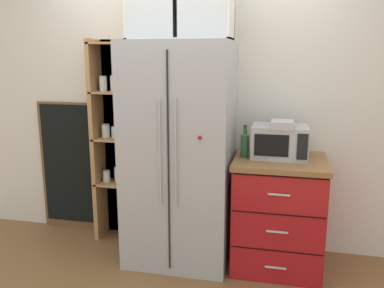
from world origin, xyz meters
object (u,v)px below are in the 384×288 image
Objects in this scene: coffee_maker at (282,140)px; chalkboard_menu at (70,166)px; bottle_green at (245,143)px; refrigerator at (180,154)px; mug_sage at (281,154)px; microwave at (280,142)px; bottle_clear at (281,142)px.

coffee_maker is 2.10m from chalkboard_menu.
refrigerator is at bearing -176.84° from bottle_green.
refrigerator is 5.91× the size of coffee_maker.
mug_sage is at bearing 0.49° from refrigerator.
coffee_maker is at bearing 2.76° from refrigerator.
coffee_maker is at bearing 2.03° from bottle_green.
bottle_green is (-0.29, -0.01, -0.04)m from coffee_maker.
coffee_maker is (0.01, -0.04, 0.03)m from microwave.
bottle_green is (0.53, 0.03, 0.11)m from refrigerator.
mug_sage is (0.02, -0.07, -0.08)m from microwave.
chalkboard_menu is at bearing 173.85° from bottle_clear.
bottle_green is 1.82m from chalkboard_menu.
mug_sage is (0.00, -0.03, -0.11)m from coffee_maker.
mug_sage is at bearing -86.91° from coffee_maker.
microwave is at bearing 10.82° from bottle_green.
chalkboard_menu is (-2.02, 0.25, -0.40)m from microwave.
chalkboard_menu is (-1.75, 0.30, -0.38)m from bottle_green.
bottle_green is 0.95× the size of bottle_clear.
mug_sage is at bearing -89.04° from bottle_clear.
refrigerator reaches higher than coffee_maker.
coffee_maker is at bearing 93.09° from mug_sage.
microwave is (0.80, 0.08, 0.13)m from refrigerator.
microwave is 0.11m from mug_sage.
chalkboard_menu reaches higher than coffee_maker.
refrigerator is 0.82m from microwave.
mug_sage is (0.82, 0.01, 0.05)m from refrigerator.
microwave is 2.08m from chalkboard_menu.
chalkboard_menu is at bearing 164.83° from refrigerator.
refrigerator is at bearing -15.17° from chalkboard_menu.
chalkboard_menu is at bearing 170.98° from mug_sage.
bottle_clear is 2.09m from chalkboard_menu.
refrigerator is 0.82m from mug_sage.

